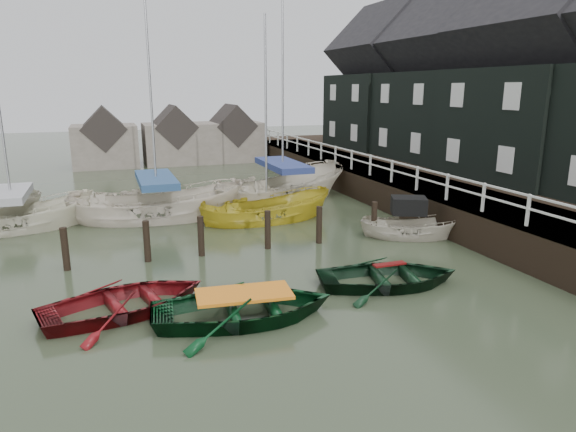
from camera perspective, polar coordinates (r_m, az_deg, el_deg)
name	(u,v)px	position (r m, az deg, el deg)	size (l,w,h in m)	color
ground	(260,281)	(15.54, -3.14, -7.24)	(120.00, 120.00, 0.00)	#2D3824
pier	(376,182)	(27.91, 9.72, 3.70)	(3.04, 32.00, 2.70)	black
land_strip	(460,189)	(31.09, 18.59, 2.89)	(14.00, 38.00, 1.50)	black
quay_houses	(486,87)	(29.53, 21.10, 13.25)	(6.52, 28.14, 10.01)	black
mooring_pilings	(204,241)	(17.91, -9.35, -2.81)	(13.72, 0.22, 1.80)	black
far_sheds	(172,139)	(40.37, -12.78, 8.37)	(14.00, 4.08, 4.39)	#665B51
rowboat_red	(127,312)	(14.14, -17.45, -10.16)	(3.04, 4.25, 0.88)	#620E11
rowboat_green	(244,319)	(13.17, -4.86, -11.36)	(3.24, 4.54, 0.94)	black
rowboat_dkgreen	(388,285)	(15.49, 11.09, -7.58)	(2.96, 4.15, 0.86)	black
motorboat	(410,235)	(20.43, 13.36, -2.02)	(4.09, 2.95, 2.30)	#BBB3A0
sailboat_a	(15,228)	(23.75, -28.05, -1.20)	(6.72, 3.34, 11.97)	beige
sailboat_b	(158,217)	(23.46, -14.20, -0.13)	(7.94, 3.80, 12.71)	beige
sailboat_c	(267,220)	(22.51, -2.37, -0.42)	(6.10, 2.56, 9.69)	gold
sailboat_d	(283,200)	(26.27, -0.57, 1.81)	(8.75, 6.05, 13.90)	beige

